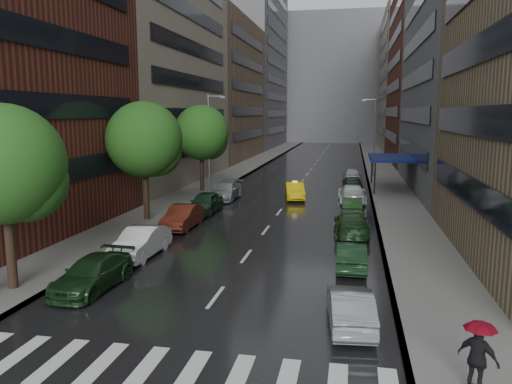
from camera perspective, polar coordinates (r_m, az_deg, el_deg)
ground at (r=17.37m, az=-8.31°, el=-16.46°), size 220.00×220.00×0.00m
road at (r=65.41m, az=6.21°, el=2.45°), size 14.00×140.00×0.01m
sidewalk_left at (r=66.74m, az=-1.52°, el=2.69°), size 4.00×140.00×0.15m
sidewalk_right at (r=65.29m, az=14.11°, el=2.28°), size 4.00×140.00×0.15m
crosswalk at (r=15.64m, az=-10.13°, el=-19.53°), size 13.15×2.80×0.01m
buildings_left at (r=76.79m, az=-4.64°, el=15.39°), size 8.00×108.00×38.00m
buildings_right at (r=72.52m, az=19.18°, el=14.55°), size 8.05×109.10×36.00m
building_far at (r=133.15m, az=8.84°, el=12.62°), size 40.00×14.00×32.00m
tree_near at (r=22.74m, az=-26.87°, el=2.82°), size 4.93×4.93×7.86m
tree_mid at (r=34.88m, az=-12.65°, el=5.84°), size 5.17×5.17×8.24m
tree_far at (r=47.17m, az=-6.27°, el=6.75°), size 5.14×5.14×8.20m
taxi at (r=43.56m, az=4.45°, el=0.13°), size 2.29×4.61×1.45m
parked_cars_left at (r=33.27m, az=-8.09°, el=-2.67°), size 2.27×27.88×1.60m
parked_cars_right at (r=38.95m, az=10.90°, el=-1.07°), size 2.45×42.26×1.60m
ped_red_umbrella at (r=14.80m, az=24.11°, el=-16.23°), size 1.15×1.06×2.01m
street_lamp_left at (r=46.70m, az=-5.32°, el=5.85°), size 1.74×0.22×9.00m
street_lamp_right at (r=59.87m, az=13.31°, el=6.35°), size 1.74×0.22×9.00m
awning at (r=50.09m, az=15.13°, el=3.78°), size 4.00×8.00×3.12m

